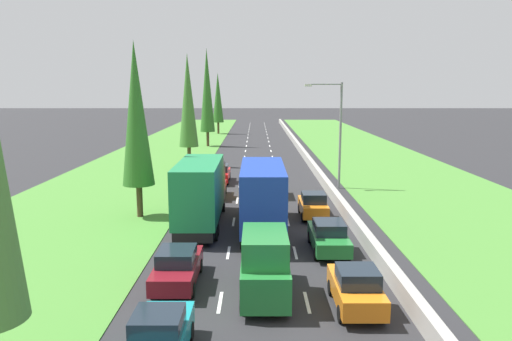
{
  "coord_description": "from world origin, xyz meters",
  "views": [
    {
      "loc": [
        -0.3,
        -3.43,
        8.5
      ],
      "look_at": [
        -0.52,
        39.39,
        1.27
      ],
      "focal_mm": 34.22,
      "sensor_mm": 36.0,
      "label": 1
    }
  ],
  "objects_px": {
    "orange_hatchback_right_lane": "(358,288)",
    "red_hatchback_left_lane": "(217,187)",
    "maroon_sedan_left_lane": "(180,267)",
    "orange_hatchback_right_lane_fourth": "(315,205)",
    "red_sedan_left_lane": "(222,173)",
    "teal_hatchback_left_lane": "(162,336)",
    "green_box_truck_left_lane": "(204,192)",
    "poplar_tree_second": "(139,114)",
    "blue_box_truck_centre_lane": "(265,197)",
    "poplar_tree_fourth": "(210,91)",
    "poplar_tree_fifth": "(220,98)",
    "green_sedan_right_lane": "(331,236)",
    "green_van_centre_lane": "(267,265)",
    "poplar_tree_third": "(190,101)",
    "yellow_van_centre_lane": "(265,178)",
    "street_light_mast": "(339,128)"
  },
  "relations": [
    {
      "from": "orange_hatchback_right_lane",
      "to": "green_sedan_right_lane",
      "type": "xyz_separation_m",
      "value": [
        -0.07,
        6.81,
        -0.02
      ]
    },
    {
      "from": "orange_hatchback_right_lane_fourth",
      "to": "red_hatchback_left_lane",
      "type": "distance_m",
      "value": 9.35
    },
    {
      "from": "poplar_tree_third",
      "to": "poplar_tree_second",
      "type": "bearing_deg",
      "value": -91.02
    },
    {
      "from": "poplar_tree_third",
      "to": "green_sedan_right_lane",
      "type": "bearing_deg",
      "value": -68.58
    },
    {
      "from": "yellow_van_centre_lane",
      "to": "green_van_centre_lane",
      "type": "bearing_deg",
      "value": -90.4
    },
    {
      "from": "green_sedan_right_lane",
      "to": "green_van_centre_lane",
      "type": "xyz_separation_m",
      "value": [
        -3.47,
        -5.78,
        0.59
      ]
    },
    {
      "from": "green_box_truck_left_lane",
      "to": "poplar_tree_second",
      "type": "bearing_deg",
      "value": 153.72
    },
    {
      "from": "poplar_tree_third",
      "to": "street_light_mast",
      "type": "height_order",
      "value": "poplar_tree_third"
    },
    {
      "from": "orange_hatchback_right_lane_fourth",
      "to": "poplar_tree_second",
      "type": "distance_m",
      "value": 13.01
    },
    {
      "from": "blue_box_truck_centre_lane",
      "to": "maroon_sedan_left_lane",
      "type": "bearing_deg",
      "value": -116.06
    },
    {
      "from": "orange_hatchback_right_lane",
      "to": "green_sedan_right_lane",
      "type": "distance_m",
      "value": 6.81
    },
    {
      "from": "red_sedan_left_lane",
      "to": "green_van_centre_lane",
      "type": "bearing_deg",
      "value": -81.59
    },
    {
      "from": "poplar_tree_fifth",
      "to": "street_light_mast",
      "type": "relative_size",
      "value": 1.27
    },
    {
      "from": "poplar_tree_third",
      "to": "green_box_truck_left_lane",
      "type": "bearing_deg",
      "value": -80.5
    },
    {
      "from": "blue_box_truck_centre_lane",
      "to": "orange_hatchback_right_lane_fourth",
      "type": "relative_size",
      "value": 2.41
    },
    {
      "from": "yellow_van_centre_lane",
      "to": "green_box_truck_left_lane",
      "type": "bearing_deg",
      "value": -113.79
    },
    {
      "from": "poplar_tree_second",
      "to": "poplar_tree_fourth",
      "type": "relative_size",
      "value": 0.81
    },
    {
      "from": "green_sedan_right_lane",
      "to": "green_box_truck_left_lane",
      "type": "xyz_separation_m",
      "value": [
        -7.22,
        4.79,
        1.37
      ]
    },
    {
      "from": "teal_hatchback_left_lane",
      "to": "poplar_tree_second",
      "type": "bearing_deg",
      "value": 105.17
    },
    {
      "from": "red_hatchback_left_lane",
      "to": "street_light_mast",
      "type": "height_order",
      "value": "street_light_mast"
    },
    {
      "from": "orange_hatchback_right_lane",
      "to": "street_light_mast",
      "type": "xyz_separation_m",
      "value": [
        2.91,
        23.29,
        4.4
      ]
    },
    {
      "from": "maroon_sedan_left_lane",
      "to": "poplar_tree_second",
      "type": "height_order",
      "value": "poplar_tree_second"
    },
    {
      "from": "green_van_centre_lane",
      "to": "poplar_tree_fifth",
      "type": "distance_m",
      "value": 73.72
    },
    {
      "from": "green_van_centre_lane",
      "to": "orange_hatchback_right_lane_fourth",
      "type": "xyz_separation_m",
      "value": [
        3.44,
        12.61,
        -0.56
      ]
    },
    {
      "from": "blue_box_truck_centre_lane",
      "to": "red_hatchback_left_lane",
      "type": "height_order",
      "value": "blue_box_truck_centre_lane"
    },
    {
      "from": "red_sedan_left_lane",
      "to": "poplar_tree_fifth",
      "type": "distance_m",
      "value": 48.72
    },
    {
      "from": "green_sedan_right_lane",
      "to": "blue_box_truck_centre_lane",
      "type": "height_order",
      "value": "blue_box_truck_centre_lane"
    },
    {
      "from": "green_sedan_right_lane",
      "to": "yellow_van_centre_lane",
      "type": "bearing_deg",
      "value": 103.74
    },
    {
      "from": "poplar_tree_third",
      "to": "poplar_tree_fifth",
      "type": "xyz_separation_m",
      "value": [
        0.24,
        38.84,
        -0.42
      ]
    },
    {
      "from": "red_sedan_left_lane",
      "to": "teal_hatchback_left_lane",
      "type": "bearing_deg",
      "value": -89.39
    },
    {
      "from": "red_hatchback_left_lane",
      "to": "red_sedan_left_lane",
      "type": "xyz_separation_m",
      "value": [
        -0.05,
        6.23,
        -0.02
      ]
    },
    {
      "from": "green_box_truck_left_lane",
      "to": "yellow_van_centre_lane",
      "type": "xyz_separation_m",
      "value": [
        3.89,
        8.82,
        -0.78
      ]
    },
    {
      "from": "orange_hatchback_right_lane",
      "to": "yellow_van_centre_lane",
      "type": "distance_m",
      "value": 20.71
    },
    {
      "from": "yellow_van_centre_lane",
      "to": "poplar_tree_second",
      "type": "height_order",
      "value": "poplar_tree_second"
    },
    {
      "from": "poplar_tree_fourth",
      "to": "blue_box_truck_centre_lane",
      "type": "bearing_deg",
      "value": -80.28
    },
    {
      "from": "maroon_sedan_left_lane",
      "to": "green_box_truck_left_lane",
      "type": "relative_size",
      "value": 0.48
    },
    {
      "from": "green_sedan_right_lane",
      "to": "poplar_tree_third",
      "type": "xyz_separation_m",
      "value": [
        -11.19,
        28.52,
        6.36
      ]
    },
    {
      "from": "maroon_sedan_left_lane",
      "to": "orange_hatchback_right_lane_fourth",
      "type": "bearing_deg",
      "value": 57.31
    },
    {
      "from": "poplar_tree_fourth",
      "to": "poplar_tree_fifth",
      "type": "height_order",
      "value": "poplar_tree_fourth"
    },
    {
      "from": "orange_hatchback_right_lane",
      "to": "red_hatchback_left_lane",
      "type": "distance_m",
      "value": 21.0
    },
    {
      "from": "poplar_tree_fourth",
      "to": "poplar_tree_fifth",
      "type": "xyz_separation_m",
      "value": [
        0.02,
        20.14,
        -1.43
      ]
    },
    {
      "from": "green_box_truck_left_lane",
      "to": "poplar_tree_second",
      "type": "xyz_separation_m",
      "value": [
        -4.36,
        2.15,
        4.64
      ]
    },
    {
      "from": "blue_box_truck_centre_lane",
      "to": "red_sedan_left_lane",
      "type": "height_order",
      "value": "blue_box_truck_centre_lane"
    },
    {
      "from": "teal_hatchback_left_lane",
      "to": "orange_hatchback_right_lane",
      "type": "bearing_deg",
      "value": 28.24
    },
    {
      "from": "orange_hatchback_right_lane_fourth",
      "to": "poplar_tree_fourth",
      "type": "height_order",
      "value": "poplar_tree_fourth"
    },
    {
      "from": "teal_hatchback_left_lane",
      "to": "poplar_tree_fifth",
      "type": "height_order",
      "value": "poplar_tree_fifth"
    },
    {
      "from": "green_van_centre_lane",
      "to": "red_sedan_left_lane",
      "type": "distance_m",
      "value": 25.22
    },
    {
      "from": "orange_hatchback_right_lane",
      "to": "blue_box_truck_centre_lane",
      "type": "height_order",
      "value": "blue_box_truck_centre_lane"
    },
    {
      "from": "green_sedan_right_lane",
      "to": "poplar_tree_third",
      "type": "height_order",
      "value": "poplar_tree_third"
    },
    {
      "from": "orange_hatchback_right_lane",
      "to": "red_hatchback_left_lane",
      "type": "xyz_separation_m",
      "value": [
        -7.17,
        19.74,
        0.0
      ]
    }
  ]
}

